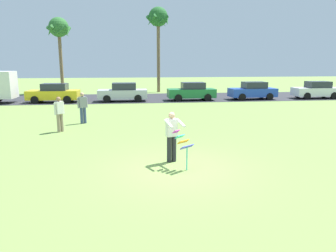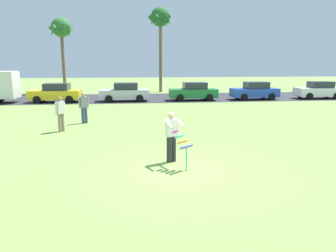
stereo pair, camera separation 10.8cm
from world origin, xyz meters
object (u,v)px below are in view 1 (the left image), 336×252
parked_car_green (192,92)px  palm_tree_right_near (158,21)px  kite_held (183,143)px  parked_car_yellow (54,93)px  parked_car_silver (123,92)px  parked_car_blue (253,91)px  person_walker_far (59,113)px  person_kite_flyer (172,135)px  parked_car_white (316,90)px  person_walker_near (83,107)px  palm_tree_left_near (59,30)px

parked_car_green → palm_tree_right_near: 11.07m
kite_held → parked_car_yellow: 19.62m
palm_tree_right_near → parked_car_green: bearing=-75.2°
kite_held → parked_car_silver: bearing=97.1°
parked_car_blue → person_walker_far: person_walker_far is taller
person_kite_flyer → parked_car_silver: size_ratio=0.41×
parked_car_blue → parked_car_white: 6.23m
kite_held → person_walker_near: (-4.25, 8.16, 0.08)m
person_walker_near → person_walker_far: (-0.82, -2.06, 0.00)m
parked_car_green → parked_car_white: (11.91, -0.00, 0.00)m
parked_car_yellow → parked_car_white: bearing=0.0°
parked_car_blue → palm_tree_left_near: palm_tree_left_near is taller
parked_car_yellow → palm_tree_right_near: 14.55m
kite_held → parked_car_blue: bearing=61.9°
parked_car_green → person_walker_far: size_ratio=2.43×
palm_tree_right_near → person_walker_near: palm_tree_right_near is taller
parked_car_silver → person_walker_far: person_walker_far is taller
parked_car_silver → person_walker_near: (-2.03, -9.75, 0.16)m
parked_car_green → palm_tree_left_near: 16.82m
person_walker_far → parked_car_yellow: bearing=104.0°
parked_car_blue → person_walker_near: person_walker_near is taller
person_kite_flyer → parked_car_blue: bearing=60.2°
parked_car_yellow → palm_tree_right_near: (9.69, 8.28, 7.02)m
kite_held → person_walker_far: 7.93m
person_kite_flyer → person_walker_far: (-4.80, 5.33, -0.02)m
person_kite_flyer → parked_car_silver: (-1.95, 17.14, -0.18)m
palm_tree_left_near → person_kite_flyer: bearing=-71.3°
person_walker_near → parked_car_white: bearing=26.0°
parked_car_blue → palm_tree_left_near: size_ratio=0.53×
parked_car_yellow → person_walker_far: 12.17m
palm_tree_right_near → person_walker_far: bearing=-108.6°
person_kite_flyer → parked_car_silver: bearing=96.5°
parked_car_blue → palm_tree_right_near: size_ratio=0.46×
parked_car_blue → person_walker_far: size_ratio=2.46×
person_walker_near → person_walker_far: 2.22m
kite_held → palm_tree_right_near: size_ratio=0.13×
person_walker_far → parked_car_silver: bearing=76.4°
parked_car_green → palm_tree_right_near: size_ratio=0.45×
person_kite_flyer → kite_held: size_ratio=1.40×
parked_car_white → person_walker_far: person_walker_far is taller
parked_car_green → person_walker_far: person_walker_far is taller
parked_car_yellow → parked_car_blue: 17.56m
palm_tree_left_near → person_walker_far: 21.91m
palm_tree_left_near → person_walker_near: size_ratio=4.69×
palm_tree_right_near → palm_tree_left_near: bearing=176.5°
parked_car_yellow → parked_car_white: size_ratio=1.00×
person_kite_flyer → palm_tree_right_near: 26.40m
parked_car_yellow → parked_car_blue: bearing=0.0°
person_kite_flyer → person_walker_far: same height
parked_car_white → palm_tree_right_near: size_ratio=0.46×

